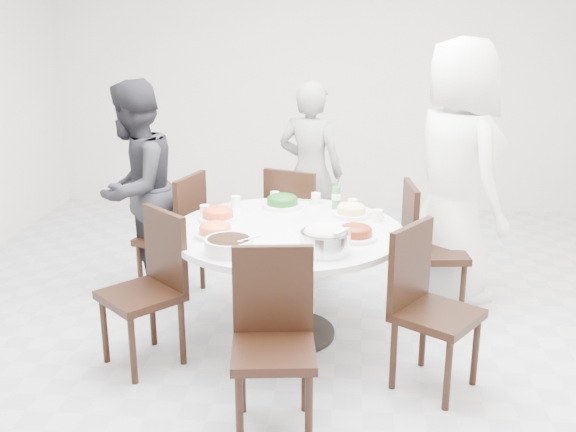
# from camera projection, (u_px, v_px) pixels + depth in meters

# --- Properties ---
(floor) EXTENTS (6.00, 6.00, 0.01)m
(floor) POSITION_uv_depth(u_px,v_px,m) (313.00, 327.00, 4.65)
(floor) COLOR silver
(floor) RESTS_ON ground
(wall_back) EXTENTS (6.00, 0.01, 2.80)m
(wall_back) POSITION_uv_depth(u_px,v_px,m) (331.00, 79.00, 7.10)
(wall_back) COLOR silver
(wall_back) RESTS_ON ground
(wall_front) EXTENTS (6.00, 0.01, 2.80)m
(wall_front) POSITION_uv_depth(u_px,v_px,m) (231.00, 365.00, 1.39)
(wall_front) COLOR silver
(wall_front) RESTS_ON ground
(dining_table) EXTENTS (1.50, 1.50, 0.75)m
(dining_table) POSITION_uv_depth(u_px,v_px,m) (287.00, 283.00, 4.44)
(dining_table) COLOR white
(dining_table) RESTS_ON floor
(chair_ne) EXTENTS (0.46, 0.46, 0.95)m
(chair_ne) POSITION_uv_depth(u_px,v_px,m) (435.00, 250.00, 4.76)
(chair_ne) COLOR black
(chair_ne) RESTS_ON floor
(chair_n) EXTENTS (0.54, 0.54, 0.95)m
(chair_n) POSITION_uv_depth(u_px,v_px,m) (300.00, 224.00, 5.32)
(chair_n) COLOR black
(chair_n) RESTS_ON floor
(chair_nw) EXTENTS (0.52, 0.52, 0.95)m
(chair_nw) POSITION_uv_depth(u_px,v_px,m) (170.00, 235.00, 5.07)
(chair_nw) COLOR black
(chair_nw) RESTS_ON floor
(chair_sw) EXTENTS (0.59, 0.59, 0.95)m
(chair_sw) POSITION_uv_depth(u_px,v_px,m) (140.00, 292.00, 4.04)
(chair_sw) COLOR black
(chair_sw) RESTS_ON floor
(chair_s) EXTENTS (0.47, 0.47, 0.95)m
(chair_s) POSITION_uv_depth(u_px,v_px,m) (274.00, 348.00, 3.38)
(chair_s) COLOR black
(chair_s) RESTS_ON floor
(chair_se) EXTENTS (0.58, 0.58, 0.95)m
(chair_se) POSITION_uv_depth(u_px,v_px,m) (438.00, 312.00, 3.78)
(chair_se) COLOR black
(chair_se) RESTS_ON floor
(diner_right) EXTENTS (0.96, 1.12, 1.93)m
(diner_right) POSITION_uv_depth(u_px,v_px,m) (456.00, 173.00, 4.88)
(diner_right) COLOR silver
(diner_right) RESTS_ON floor
(diner_middle) EXTENTS (0.65, 0.51, 1.55)m
(diner_middle) POSITION_uv_depth(u_px,v_px,m) (311.00, 172.00, 5.72)
(diner_middle) COLOR black
(diner_middle) RESTS_ON floor
(diner_left) EXTENTS (0.76, 0.90, 1.63)m
(diner_left) POSITION_uv_depth(u_px,v_px,m) (136.00, 190.00, 5.02)
(diner_left) COLOR black
(diner_left) RESTS_ON floor
(dish_greens) EXTENTS (0.28, 0.28, 0.07)m
(dish_greens) POSITION_uv_depth(u_px,v_px,m) (282.00, 202.00, 4.79)
(dish_greens) COLOR white
(dish_greens) RESTS_ON dining_table
(dish_pale) EXTENTS (0.25, 0.25, 0.07)m
(dish_pale) POSITION_uv_depth(u_px,v_px,m) (351.00, 212.00, 4.58)
(dish_pale) COLOR white
(dish_pale) RESTS_ON dining_table
(dish_orange) EXTENTS (0.26, 0.26, 0.07)m
(dish_orange) POSITION_uv_depth(u_px,v_px,m) (218.00, 215.00, 4.49)
(dish_orange) COLOR white
(dish_orange) RESTS_ON dining_table
(dish_redbrown) EXTENTS (0.26, 0.26, 0.07)m
(dish_redbrown) POSITION_uv_depth(u_px,v_px,m) (355.00, 234.00, 4.13)
(dish_redbrown) COLOR white
(dish_redbrown) RESTS_ON dining_table
(dish_tofu) EXTENTS (0.25, 0.25, 0.07)m
(dish_tofu) POSITION_uv_depth(u_px,v_px,m) (215.00, 232.00, 4.17)
(dish_tofu) COLOR white
(dish_tofu) RESTS_ON dining_table
(rice_bowl) EXTENTS (0.29, 0.29, 0.13)m
(rice_bowl) POSITION_uv_depth(u_px,v_px,m) (325.00, 242.00, 3.89)
(rice_bowl) COLOR silver
(rice_bowl) RESTS_ON dining_table
(soup_bowl) EXTENTS (0.28, 0.28, 0.09)m
(soup_bowl) POSITION_uv_depth(u_px,v_px,m) (229.00, 246.00, 3.89)
(soup_bowl) COLOR white
(soup_bowl) RESTS_ON dining_table
(beverage_bottle) EXTENTS (0.06, 0.06, 0.21)m
(beverage_bottle) POSITION_uv_depth(u_px,v_px,m) (336.00, 194.00, 4.73)
(beverage_bottle) COLOR #327E48
(beverage_bottle) RESTS_ON dining_table
(tea_cups) EXTENTS (0.07, 0.07, 0.08)m
(tea_cups) POSITION_uv_depth(u_px,v_px,m) (296.00, 196.00, 4.94)
(tea_cups) COLOR white
(tea_cups) RESTS_ON dining_table
(chopsticks) EXTENTS (0.24, 0.04, 0.01)m
(chopsticks) POSITION_uv_depth(u_px,v_px,m) (292.00, 200.00, 4.95)
(chopsticks) COLOR tan
(chopsticks) RESTS_ON dining_table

